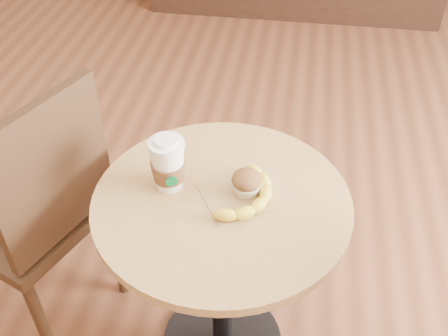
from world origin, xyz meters
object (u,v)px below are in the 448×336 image
muffin (247,183)px  banana (248,193)px  cafe_table (222,247)px  coffee_cup (168,166)px  chair_left (37,211)px

muffin → banana: muffin is taller
cafe_table → coffee_cup: (-0.16, 0.03, 0.28)m
coffee_cup → banana: bearing=-27.9°
chair_left → banana: (0.69, -0.03, 0.21)m
muffin → chair_left: bearing=178.8°
cafe_table → chair_left: chair_left is taller
muffin → banana: 0.03m
muffin → cafe_table: bearing=-154.7°
cafe_table → chair_left: bearing=175.8°
chair_left → muffin: size_ratio=11.56×
cafe_table → muffin: bearing=25.3°
chair_left → banana: 0.72m
cafe_table → muffin: (0.07, 0.03, 0.25)m
coffee_cup → banana: coffee_cup is taller
chair_left → muffin: (0.68, -0.01, 0.23)m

